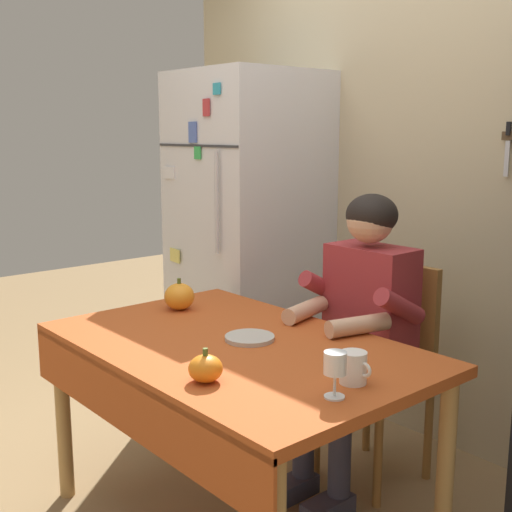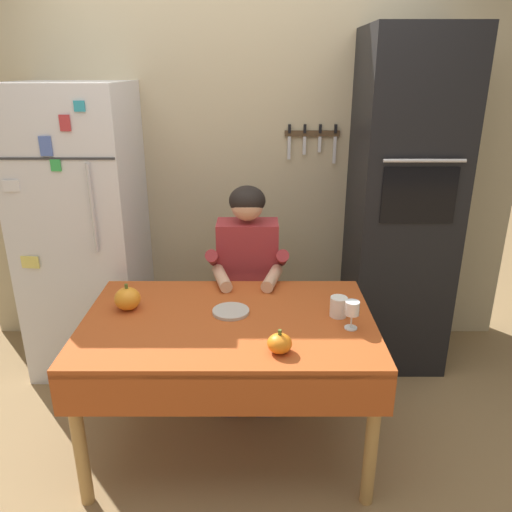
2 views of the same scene
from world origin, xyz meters
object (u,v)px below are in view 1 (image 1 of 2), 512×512
at_px(seated_person, 359,319).
at_px(pumpkin_large, 206,368).
at_px(dining_table, 231,366).
at_px(pumpkin_medium, 179,296).
at_px(refrigerator, 249,241).
at_px(wine_glass, 336,365).
at_px(serving_tray, 250,338).
at_px(chair_behind_person, 386,361).
at_px(coffee_mug, 354,368).

relative_size(seated_person, pumpkin_large, 11.72).
bearing_deg(pumpkin_large, seated_person, 99.59).
relative_size(dining_table, pumpkin_medium, 10.27).
relative_size(refrigerator, seated_person, 1.45).
relative_size(dining_table, pumpkin_large, 13.18).
distance_m(wine_glass, serving_tray, 0.59).
bearing_deg(chair_behind_person, pumpkin_medium, -131.29).
height_order(chair_behind_person, wine_glass, chair_behind_person).
bearing_deg(pumpkin_medium, refrigerator, 120.29).
distance_m(dining_table, pumpkin_large, 0.39).
relative_size(refrigerator, dining_table, 1.29).
xyz_separation_m(refrigerator, seated_person, (1.03, -0.28, -0.16)).
relative_size(chair_behind_person, serving_tray, 5.10).
height_order(coffee_mug, pumpkin_medium, pumpkin_medium).
relative_size(seated_person, pumpkin_medium, 9.13).
height_order(dining_table, serving_tray, serving_tray).
bearing_deg(wine_glass, serving_tray, 164.59).
distance_m(dining_table, coffee_mug, 0.55).
height_order(chair_behind_person, pumpkin_large, chair_behind_person).
bearing_deg(coffee_mug, serving_tray, 176.52).
distance_m(pumpkin_large, serving_tray, 0.43).
relative_size(seated_person, serving_tray, 6.82).
relative_size(seated_person, wine_glass, 9.07).
bearing_deg(dining_table, refrigerator, 137.09).
height_order(seated_person, wine_glass, seated_person).
distance_m(pumpkin_medium, serving_tray, 0.52).
xyz_separation_m(chair_behind_person, pumpkin_large, (0.15, -1.08, 0.27)).
relative_size(coffee_mug, serving_tray, 0.60).
relative_size(chair_behind_person, seated_person, 0.75).
distance_m(wine_glass, pumpkin_large, 0.40).
distance_m(coffee_mug, pumpkin_large, 0.45).
distance_m(chair_behind_person, wine_glass, 1.05).
xyz_separation_m(chair_behind_person, seated_person, (-0.00, -0.19, 0.23)).
relative_size(refrigerator, serving_tray, 9.86).
xyz_separation_m(dining_table, serving_tray, (0.01, 0.08, 0.09)).
relative_size(refrigerator, wine_glass, 13.11).
xyz_separation_m(seated_person, wine_glass, (0.49, -0.68, 0.10)).
bearing_deg(pumpkin_medium, serving_tray, -4.58).
xyz_separation_m(chair_behind_person, pumpkin_medium, (-0.59, -0.67, 0.29)).
bearing_deg(pumpkin_large, dining_table, 129.48).
distance_m(seated_person, pumpkin_large, 0.90).
distance_m(refrigerator, seated_person, 1.08).
height_order(seated_person, serving_tray, seated_person).
bearing_deg(dining_table, chair_behind_person, 83.98).
height_order(refrigerator, chair_behind_person, refrigerator).
height_order(pumpkin_medium, serving_tray, pumpkin_medium).
height_order(seated_person, pumpkin_medium, seated_person).
height_order(dining_table, coffee_mug, coffee_mug).
bearing_deg(wine_glass, refrigerator, 147.84).
bearing_deg(pumpkin_medium, seated_person, 39.28).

